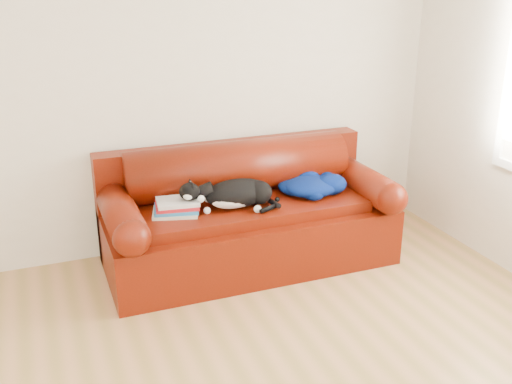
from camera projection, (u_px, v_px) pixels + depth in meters
room_shell at (283, 74)px, 2.54m from camera, size 4.52×4.02×2.61m
sofa_base at (249, 233)px, 4.46m from camera, size 2.10×0.90×0.50m
sofa_back at (238, 185)px, 4.57m from camera, size 2.10×1.01×0.88m
book_stack at (176, 207)px, 4.12m from camera, size 0.36×0.31×0.10m
cat at (237, 194)px, 4.22m from camera, size 0.66×0.41×0.25m
blanket at (312, 185)px, 4.49m from camera, size 0.52×0.41×0.15m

